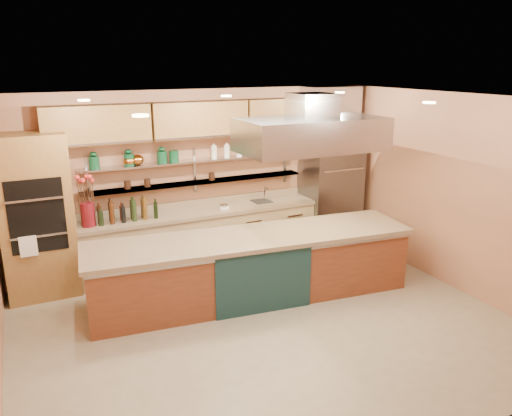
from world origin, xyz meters
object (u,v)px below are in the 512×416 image
copper_kettle (137,160)px  green_canister (174,156)px  refrigerator (330,188)px  flower_vase (88,214)px  kitchen_scale (224,206)px  island (252,267)px

copper_kettle → green_canister: (0.57, 0.00, 0.01)m
refrigerator → flower_vase: size_ratio=6.00×
refrigerator → kitchen_scale: bearing=179.7°
island → kitchen_scale: 1.46m
island → green_canister: size_ratio=25.19×
refrigerator → copper_kettle: 3.42m
island → copper_kettle: bearing=132.2°
copper_kettle → kitchen_scale: bearing=-9.7°
flower_vase → copper_kettle: 1.08m
refrigerator → island: bearing=-148.1°
refrigerator → green_canister: (-2.76, 0.23, 0.75)m
flower_vase → copper_kettle: size_ratio=1.77×
island → flower_vase: 2.47m
flower_vase → kitchen_scale: (2.09, 0.00, -0.13)m
island → green_canister: green_canister is taller
island → green_canister: (-0.59, 1.58, 1.34)m
refrigerator → copper_kettle: size_ratio=10.61×
green_canister → refrigerator: bearing=-4.8°
flower_vase → green_canister: 1.55m
island → copper_kettle: copper_kettle is taller
island → flower_vase: bearing=151.2°
flower_vase → kitchen_scale: 2.09m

